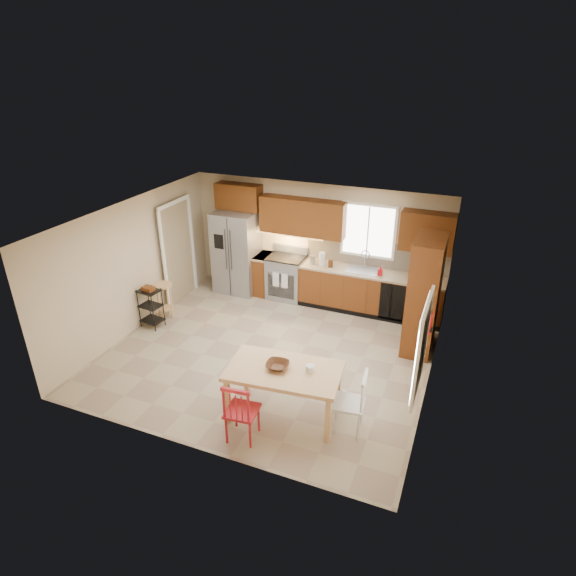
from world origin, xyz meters
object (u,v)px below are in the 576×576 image
Objects in this scene: fire_extinguisher at (428,323)px; chair_white at (349,402)px; pantry at (424,295)px; table_bowl at (277,368)px; utility_cart at (151,308)px; table_jar at (310,369)px; range_stove at (286,278)px; refrigerator at (237,252)px; chair_red at (242,410)px; bar_stool at (165,301)px; soap_bottle at (380,271)px; dining_table at (284,393)px.

chair_white is at bearing -118.05° from fire_extinguisher.
pantry is 6.43× the size of table_bowl.
pantry reaches higher than utility_cart.
range_stove is at bearing 117.04° from table_jar.
refrigerator reaches higher than fire_extinguisher.
refrigerator is at bearing 112.26° from chair_red.
chair_red is at bearing -110.97° from table_bowl.
refrigerator is 4.76m from chair_red.
table_jar is at bearing -62.96° from range_stove.
table_bowl is 3.59m from utility_cart.
pantry is at bearing -19.06° from chair_white.
bar_stool is at bearing 61.79° from chair_white.
bar_stool is (-2.99, 2.47, -0.10)m from chair_red.
soap_bottle is 4.34m from bar_stool.
table_jar is (1.78, -3.49, 0.37)m from range_stove.
soap_bottle is 3.58m from table_bowl.
table_bowl is at bearing 174.20° from dining_table.
utility_cart reaches higher than dining_table.
chair_red is at bearing -19.82° from bar_stool.
dining_table is (2.58, -3.53, -0.52)m from refrigerator.
refrigerator is 1.92× the size of chair_white.
dining_table is at bearing -8.86° from bar_stool.
fire_extinguisher is at bearing 46.10° from table_jar.
utility_cart reaches higher than bar_stool.
utility_cart is (-3.98, -2.08, -0.59)m from soap_bottle.
table_bowl is at bearing -16.68° from utility_cart.
fire_extinguisher is 2.45m from dining_table.
pantry is 2.83× the size of bar_stool.
fire_extinguisher is 0.38× the size of chair_red.
soap_bottle is at bearing 120.53° from fire_extinguisher.
bar_stool is at bearing -114.14° from refrigerator.
table_jar is 0.19× the size of bar_stool.
range_stove is 6.46× the size of table_jar.
fire_extinguisher is (0.20, -1.05, 0.05)m from pantry.
pantry reaches higher than soap_bottle.
range_stove is at bearing 28.09° from chair_white.
bar_stool is (-3.24, 1.82, -0.43)m from table_bowl.
chair_red is 0.77m from table_bowl.
soap_bottle is at bearing -0.45° from refrigerator.
refrigerator is at bearing 76.00° from utility_cart.
range_stove is 2.91m from utility_cart.
pantry reaches higher than bar_stool.
refrigerator is 1.92× the size of chair_red.
fire_extinguisher is at bearing -24.52° from refrigerator.
pantry is at bearing 53.90° from chair_red.
fire_extinguisher is 5.18m from utility_cart.
range_stove is 0.97× the size of chair_white.
chair_red is 1.00× the size of chair_white.
table_jar is at bearing 79.33° from chair_white.
fire_extinguisher is 2.53× the size of table_jar.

